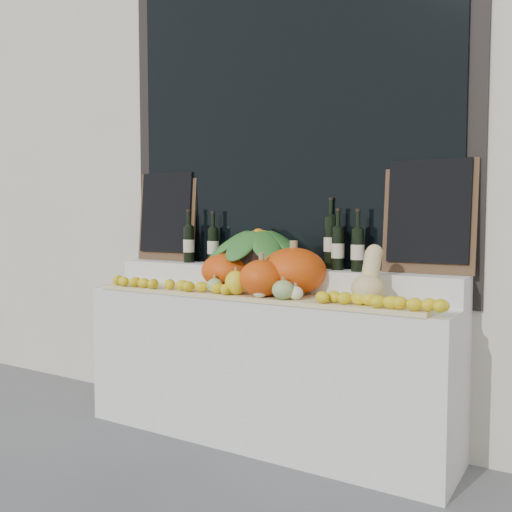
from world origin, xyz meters
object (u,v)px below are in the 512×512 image
pumpkin_right (294,271)px  wine_bottle_tall (331,242)px  pumpkin_left (229,270)px  produce_bowl (259,247)px  butternut_squash (369,280)px

pumpkin_right → wine_bottle_tall: wine_bottle_tall is taller
pumpkin_right → wine_bottle_tall: bearing=64.8°
pumpkin_left → wine_bottle_tall: 0.64m
pumpkin_left → wine_bottle_tall: size_ratio=0.82×
pumpkin_left → pumpkin_right: bearing=-0.8°
pumpkin_right → produce_bowl: 0.39m
pumpkin_left → pumpkin_right: pumpkin_right is taller
pumpkin_right → produce_bowl: size_ratio=0.56×
produce_bowl → butternut_squash: bearing=-17.6°
butternut_squash → wine_bottle_tall: 0.54m
pumpkin_left → butternut_squash: (0.94, -0.10, 0.00)m
pumpkin_right → produce_bowl: (-0.33, 0.16, 0.12)m
pumpkin_right → butternut_squash: size_ratio=1.25×
butternut_squash → wine_bottle_tall: (-0.37, 0.35, 0.17)m
butternut_squash → pumpkin_left: bearing=173.6°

